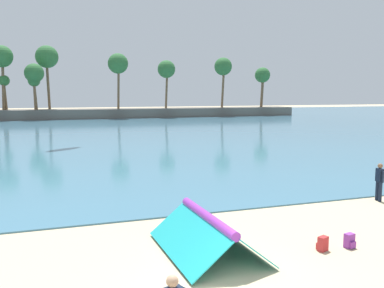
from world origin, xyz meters
The scene contains 6 objects.
sea centered at (0.00, 57.87, 0.03)m, with size 220.00×102.36×0.06m, color teal.
palm_headland centered at (-0.97, 68.96, 4.04)m, with size 86.37×6.93×13.28m.
folded_kite centered at (0.72, 3.19, 0.77)m, with size 2.70×3.94×1.14m.
person_at_waterline centered at (9.80, 6.13, 0.89)m, with size 0.26×0.54×1.67m.
backpack_near_kite centered at (4.95, 2.12, 0.21)m, with size 0.34×0.32×0.44m.
backpack_by_trailer centered at (4.01, 2.18, 0.21)m, with size 0.35×0.34×0.44m.
Camera 1 is at (-3.27, -7.45, 4.68)m, focal length 37.30 mm.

